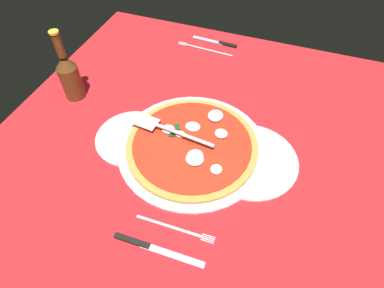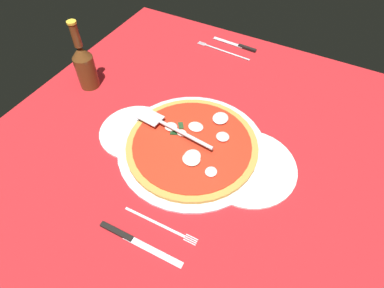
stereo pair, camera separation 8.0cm
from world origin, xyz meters
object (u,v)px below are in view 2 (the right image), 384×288
pizza_server (172,128)px  place_setting_near (231,49)px  dinner_plate_right (136,132)px  dinner_plate_left (248,167)px  pizza (193,144)px  place_setting_far (146,234)px  beer_bottle (85,65)px

pizza_server → place_setting_near: bearing=-80.3°
dinner_plate_right → pizza_server: pizza_server is taller
pizza_server → place_setting_near: pizza_server is taller
dinner_plate_left → pizza_server: bearing=0.6°
pizza → pizza_server: 7.41cm
dinner_plate_right → pizza: size_ratio=0.57×
pizza → pizza_server: (6.98, -0.85, 2.32)cm
dinner_plate_left → place_setting_far: bearing=64.9°
pizza → pizza_server: size_ratio=1.44×
pizza_server → beer_bottle: bearing=-4.5°
dinner_plate_right → beer_bottle: (24.79, -10.12, 7.75)cm
dinner_plate_left → dinner_plate_right: 32.96cm
dinner_plate_right → place_setting_near: 51.23cm
place_setting_near → dinner_plate_right: bearing=85.4°
dinner_plate_left → pizza: pizza is taller
dinner_plate_left → beer_bottle: bearing=-6.4°
dinner_plate_left → dinner_plate_right: same height
dinner_plate_left → place_setting_near: 53.51cm
dinner_plate_right → beer_bottle: bearing=-22.2°
dinner_plate_right → place_setting_far: size_ratio=0.97×
beer_bottle → dinner_plate_right: bearing=157.8°
place_setting_near → beer_bottle: size_ratio=0.93×
pizza → place_setting_far: 26.96cm
pizza → place_setting_far: pizza is taller
dinner_plate_right → pizza_server: bearing=-160.9°
pizza_server → place_setting_far: pizza_server is taller
pizza → place_setting_near: bearing=-78.5°
place_setting_far → beer_bottle: size_ratio=0.93×
dinner_plate_right → pizza: pizza is taller
beer_bottle → place_setting_far: bearing=142.4°
dinner_plate_left → place_setting_far: size_ratio=1.19×
place_setting_far → beer_bottle: beer_bottle is taller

